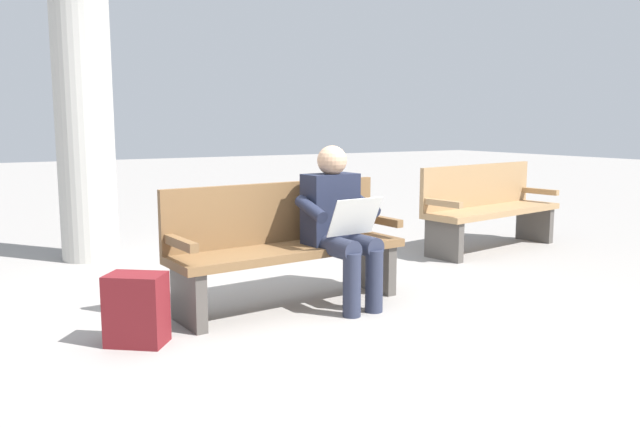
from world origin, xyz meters
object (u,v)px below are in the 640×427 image
bench_near (285,244)px  person_seated (339,221)px  backpack (137,310)px  bench_far (488,206)px  support_pillar (82,78)px

bench_near → person_seated: size_ratio=1.55×
backpack → bench_near: bearing=-165.3°
person_seated → bench_far: person_seated is taller
bench_near → support_pillar: support_pillar is taller
backpack → bench_far: bench_far is taller
support_pillar → bench_near: bearing=111.3°
support_pillar → bench_far: bearing=156.8°
bench_far → support_pillar: (3.78, -1.62, 1.31)m
bench_near → backpack: (1.17, 0.31, -0.24)m
person_seated → bench_far: 2.70m
backpack → support_pillar: support_pillar is taller
person_seated → support_pillar: bearing=-68.5°
backpack → support_pillar: 3.14m
person_seated → support_pillar: size_ratio=0.33×
bench_far → bench_near: bearing=6.5°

